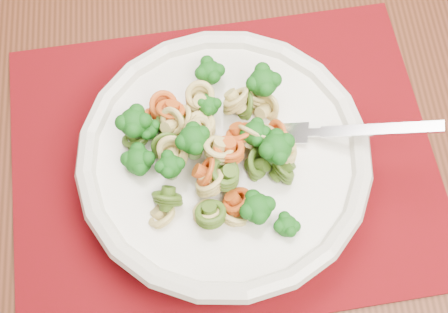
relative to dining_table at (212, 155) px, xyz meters
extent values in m
cube|color=#532817|center=(0.00, 0.00, 0.08)|extent=(1.42, 0.96, 0.04)
cube|color=#640410|center=(0.01, -0.05, 0.10)|extent=(0.43, 0.33, 0.00)
cylinder|color=silver|center=(0.00, -0.07, 0.11)|extent=(0.12, 0.12, 0.01)
cylinder|color=silver|center=(0.00, -0.07, 0.13)|extent=(0.26, 0.26, 0.03)
torus|color=silver|center=(0.00, -0.07, 0.14)|extent=(0.28, 0.28, 0.02)
camera|label=1|loc=(-0.03, -0.30, 0.68)|focal=50.00mm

